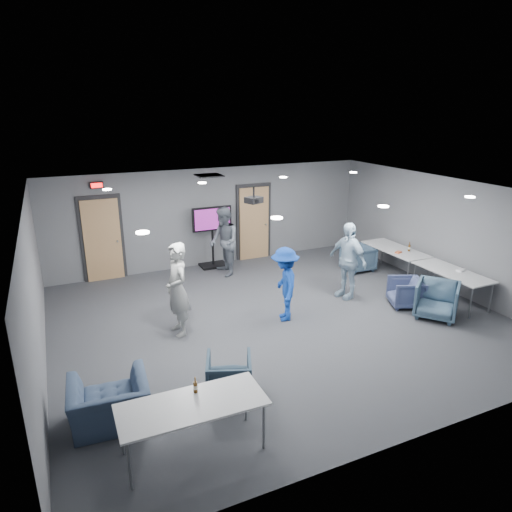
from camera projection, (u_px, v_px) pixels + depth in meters
name	position (u px, v px, depth m)	size (l,w,h in m)	color
floor	(279.00, 319.00, 9.63)	(9.00, 9.00, 0.00)	#35383C
ceiling	(281.00, 192.00, 8.78)	(9.00, 9.00, 0.00)	silver
wall_back	(214.00, 217.00, 12.66)	(9.00, 0.02, 2.70)	slate
wall_front	(425.00, 350.00, 5.75)	(9.00, 0.02, 2.70)	slate
wall_left	(35.00, 295.00, 7.44)	(0.02, 8.00, 2.70)	slate
wall_right	(446.00, 234.00, 10.97)	(0.02, 8.00, 2.70)	slate
door_left	(103.00, 239.00, 11.53)	(1.06, 0.17, 2.24)	black
door_right	(254.00, 223.00, 13.18)	(1.06, 0.17, 2.24)	black
exit_sign	(97.00, 185.00, 11.08)	(0.32, 0.08, 0.16)	black
hvac_diffuser	(209.00, 175.00, 11.01)	(0.60, 0.60, 0.03)	black
downlights	(281.00, 193.00, 8.79)	(6.18, 3.78, 0.02)	white
person_a	(177.00, 289.00, 8.77)	(0.67, 0.44, 1.85)	#9FA19F
person_b	(224.00, 242.00, 11.90)	(0.88, 0.69, 1.82)	slate
person_c	(347.00, 260.00, 10.50)	(1.05, 0.44, 1.80)	silver
person_d	(285.00, 284.00, 9.41)	(1.01, 0.58, 1.57)	#1941A5
chair_right_a	(358.00, 258.00, 12.41)	(0.74, 0.76, 0.69)	#3D5369
chair_right_b	(406.00, 292.00, 10.18)	(0.68, 0.70, 0.64)	#3E486C
chair_right_c	(437.00, 300.00, 9.63)	(0.83, 0.85, 0.77)	#3C5468
chair_front_a	(229.00, 375.00, 7.05)	(0.68, 0.70, 0.64)	#324657
chair_front_b	(110.00, 403.00, 6.35)	(1.06, 0.93, 0.69)	#3C4E69
table_right_a	(395.00, 250.00, 11.95)	(0.79, 1.90, 0.73)	silver
table_right_b	(452.00, 273.00, 10.31)	(0.76, 1.82, 0.73)	silver
table_front_left	(192.00, 407.00, 5.73)	(1.87, 0.80, 0.73)	silver
bottle_front	(195.00, 387.00, 5.92)	(0.06, 0.06, 0.23)	#52310E
bottle_right	(409.00, 248.00, 11.69)	(0.06, 0.06, 0.24)	#52310E
snack_box	(398.00, 252.00, 11.57)	(0.17, 0.11, 0.04)	#CC5D33
wrapper	(461.00, 270.00, 10.31)	(0.19, 0.13, 0.04)	white
tv_stand	(212.00, 233.00, 12.51)	(1.10, 0.53, 1.69)	black
projector	(254.00, 200.00, 9.59)	(0.40, 0.37, 0.35)	black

